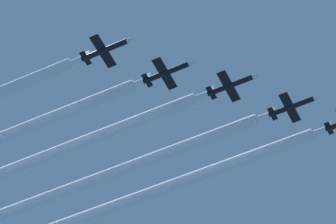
{
  "coord_description": "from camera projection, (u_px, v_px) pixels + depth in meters",
  "views": [
    {
      "loc": [
        117.14,
        42.22,
        2.21
      ],
      "look_at": [
        -0.01,
        -14.16,
        173.01
      ],
      "focal_mm": 109.94,
      "sensor_mm": 36.0,
      "label": 1
    }
  ],
  "objects": [
    {
      "name": "jet_fourth_echelon",
      "position": [
        168.0,
        72.0,
        206.44
      ],
      "size": [
        8.18,
        11.91,
        2.86
      ],
      "color": "black"
    },
    {
      "name": "smoke_trail_lead",
      "position": [
        163.0,
        188.0,
        231.04
      ],
      "size": [
        2.57,
        77.97,
        2.57
      ],
      "color": "white"
    },
    {
      "name": "smoke_trail_third_echelon",
      "position": [
        48.0,
        156.0,
        222.23
      ],
      "size": [
        2.57,
        76.34,
        2.57
      ],
      "color": "white"
    },
    {
      "name": "jet_fifth_echelon",
      "position": [
        107.0,
        49.0,
        202.09
      ],
      "size": [
        8.18,
        11.91,
        2.86
      ],
      "color": "black"
    },
    {
      "name": "jet_second_echelon",
      "position": [
        293.0,
        106.0,
        215.29
      ],
      "size": [
        8.18,
        11.91,
        2.86
      ],
      "color": "black"
    },
    {
      "name": "jet_third_echelon",
      "position": [
        232.0,
        85.0,
        210.81
      ],
      "size": [
        8.18,
        11.91,
        2.86
      ],
      "color": "black"
    },
    {
      "name": "smoke_trail_fourth_echelon",
      "position": [
        17.0,
        132.0,
        215.69
      ],
      "size": [
        2.57,
        59.74,
        2.57
      ],
      "color": "white"
    },
    {
      "name": "smoke_trail_second_echelon",
      "position": [
        112.0,
        173.0,
        226.53
      ],
      "size": [
        2.57,
        74.84,
        2.57
      ],
      "color": "white"
    }
  ]
}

